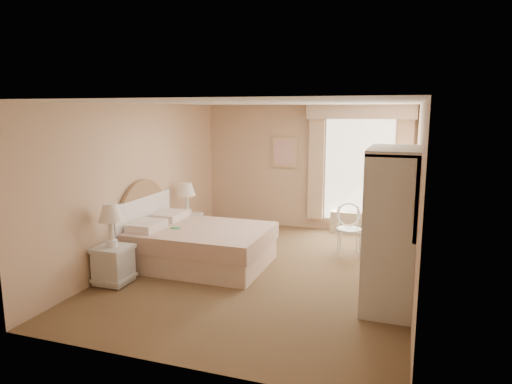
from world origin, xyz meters
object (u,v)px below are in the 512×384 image
(nightstand_far, at_px, (188,220))
(armoire, at_px, (390,241))
(round_table, at_px, (392,220))
(bed, at_px, (196,243))
(nightstand_near, at_px, (113,255))
(cafe_chair, at_px, (349,225))

(nightstand_far, bearing_deg, armoire, -24.70)
(nightstand_far, height_order, round_table, nightstand_far)
(round_table, bearing_deg, bed, -146.72)
(round_table, bearing_deg, nightstand_far, -167.85)
(bed, distance_m, nightstand_near, 1.34)
(nightstand_near, distance_m, round_table, 4.69)
(cafe_chair, xyz_separation_m, armoire, (0.74, -1.88, 0.31))
(nightstand_far, height_order, cafe_chair, nightstand_far)
(bed, height_order, cafe_chair, bed)
(bed, bearing_deg, armoire, -10.91)
(cafe_chair, height_order, armoire, armoire)
(armoire, bearing_deg, cafe_chair, 111.46)
(nightstand_far, xyz_separation_m, round_table, (3.59, 0.77, 0.10))
(nightstand_near, relative_size, round_table, 1.49)
(nightstand_far, relative_size, armoire, 0.55)
(nightstand_far, xyz_separation_m, armoire, (3.65, -1.68, 0.41))
(bed, xyz_separation_m, armoire, (2.94, -0.57, 0.47))
(nightstand_far, bearing_deg, bed, -57.29)
(nightstand_far, bearing_deg, cafe_chair, 3.97)
(bed, xyz_separation_m, nightstand_near, (-0.72, -1.12, 0.09))
(nightstand_near, xyz_separation_m, round_table, (3.59, 3.01, 0.08))
(round_table, relative_size, armoire, 0.38)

